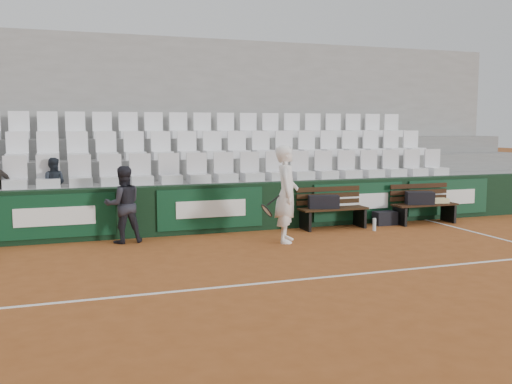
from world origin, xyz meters
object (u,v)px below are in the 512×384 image
object	(u,v)px
tennis_player	(286,194)
bench_right	(424,214)
ball_kid	(123,205)
bench_left	(333,218)
water_bottle_far	(374,225)
sports_bag_ground	(385,218)
spectator_c	(52,161)
sports_bag_left	(324,202)
sports_bag_right	(420,198)
water_bottle_near	(308,223)

from	to	relation	value
tennis_player	bench_right	bearing A→B (deg)	13.48
tennis_player	ball_kid	bearing A→B (deg)	162.20
bench_left	water_bottle_far	xyz separation A→B (m)	(0.70, -0.53, -0.09)
sports_bag_ground	spectator_c	size ratio (longest dim) A/B	0.48
ball_kid	sports_bag_left	bearing A→B (deg)	174.26
water_bottle_far	bench_left	bearing A→B (deg)	142.59
sports_bag_right	ball_kid	bearing A→B (deg)	179.31
water_bottle_near	spectator_c	distance (m)	5.33
sports_bag_left	water_bottle_near	world-z (taller)	sports_bag_left
bench_left	water_bottle_near	xyz separation A→B (m)	(-0.58, 0.03, -0.09)
bench_right	sports_bag_right	xyz separation A→B (m)	(-0.16, -0.04, 0.37)
sports_bag_right	water_bottle_near	bearing A→B (deg)	176.42
bench_left	sports_bag_left	distance (m)	0.43
bench_left	sports_bag_left	size ratio (longest dim) A/B	2.34
water_bottle_near	water_bottle_far	world-z (taller)	water_bottle_near
water_bottle_near	ball_kid	world-z (taller)	ball_kid
bench_left	bench_right	bearing A→B (deg)	-2.54
bench_right	water_bottle_near	bearing A→B (deg)	177.34
sports_bag_left	spectator_c	distance (m)	5.58
sports_bag_ground	water_bottle_near	bearing A→B (deg)	179.81
sports_bag_left	tennis_player	bearing A→B (deg)	-141.63
bench_right	ball_kid	distance (m)	6.69
water_bottle_near	tennis_player	bearing A→B (deg)	-131.53
bench_left	sports_bag_left	xyz separation A→B (m)	(-0.23, 0.01, 0.36)
sports_bag_ground	bench_right	bearing A→B (deg)	-7.53
ball_kid	spectator_c	xyz separation A→B (m)	(-1.23, 0.99, 0.79)
bench_left	water_bottle_near	world-z (taller)	bench_left
water_bottle_near	tennis_player	world-z (taller)	tennis_player
water_bottle_far	bench_right	bearing A→B (deg)	15.63
bench_left	spectator_c	size ratio (longest dim) A/B	1.46
bench_right	tennis_player	world-z (taller)	tennis_player
sports_bag_left	spectator_c	bearing A→B (deg)	170.32
sports_bag_right	bench_left	bearing A→B (deg)	176.28
sports_bag_right	ball_kid	size ratio (longest dim) A/B	0.42
bench_left	bench_right	xyz separation A→B (m)	(2.25, -0.10, 0.00)
tennis_player	spectator_c	bearing A→B (deg)	155.13
bench_right	ball_kid	bearing A→B (deg)	179.64
sports_bag_right	tennis_player	size ratio (longest dim) A/B	0.33
water_bottle_far	spectator_c	xyz separation A→B (m)	(-6.35, 1.46, 1.38)
bench_right	sports_bag_ground	world-z (taller)	bench_right
bench_left	sports_bag_ground	bearing A→B (deg)	1.12
bench_left	spectator_c	distance (m)	5.87
sports_bag_ground	spectator_c	world-z (taller)	spectator_c
sports_bag_left	water_bottle_far	size ratio (longest dim) A/B	2.41
water_bottle_far	ball_kid	distance (m)	5.17
sports_bag_ground	water_bottle_near	world-z (taller)	sports_bag_ground
sports_bag_left	water_bottle_far	bearing A→B (deg)	-30.29
bench_left	water_bottle_far	distance (m)	0.88
sports_bag_ground	water_bottle_far	size ratio (longest dim) A/B	1.87
sports_bag_right	water_bottle_far	world-z (taller)	sports_bag_right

